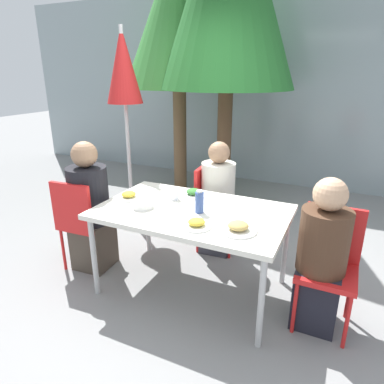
# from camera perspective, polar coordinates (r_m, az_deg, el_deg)

# --- Properties ---
(ground_plane) EXTENTS (24.00, 24.00, 0.00)m
(ground_plane) POSITION_cam_1_polar(r_m,az_deg,el_deg) (3.10, 0.00, -15.62)
(ground_plane) COLOR gray
(building_facade) EXTENTS (10.00, 0.20, 3.00)m
(building_facade) POSITION_cam_1_polar(r_m,az_deg,el_deg) (5.77, 15.01, 16.14)
(building_facade) COLOR #89999E
(building_facade) RESTS_ON ground
(dining_table) EXTENTS (1.51, 0.94, 0.73)m
(dining_table) POSITION_cam_1_polar(r_m,az_deg,el_deg) (2.76, 0.00, -3.95)
(dining_table) COLOR silver
(dining_table) RESTS_ON ground
(chair_left) EXTENTS (0.42, 0.42, 0.88)m
(chair_left) POSITION_cam_1_polar(r_m,az_deg,el_deg) (3.27, -18.04, -4.17)
(chair_left) COLOR red
(chair_left) RESTS_ON ground
(person_left) EXTENTS (0.36, 0.36, 1.21)m
(person_left) POSITION_cam_1_polar(r_m,az_deg,el_deg) (3.28, -16.59, -2.97)
(person_left) COLOR #473D33
(person_left) RESTS_ON ground
(chair_right) EXTENTS (0.40, 0.40, 0.88)m
(chair_right) POSITION_cam_1_polar(r_m,az_deg,el_deg) (2.68, 21.92, -10.16)
(chair_right) COLOR red
(chair_right) RESTS_ON ground
(person_right) EXTENTS (0.34, 0.34, 1.14)m
(person_right) POSITION_cam_1_polar(r_m,az_deg,el_deg) (2.60, 20.71, -10.47)
(person_right) COLOR black
(person_right) RESTS_ON ground
(chair_far) EXTENTS (0.43, 0.43, 0.88)m
(chair_far) POSITION_cam_1_polar(r_m,az_deg,el_deg) (3.52, 3.28, -1.50)
(chair_far) COLOR red
(chair_far) RESTS_ON ground
(person_far) EXTENTS (0.33, 0.33, 1.15)m
(person_far) POSITION_cam_1_polar(r_m,az_deg,el_deg) (3.45, 4.30, -1.57)
(person_far) COLOR #383842
(person_far) RESTS_ON ground
(closed_umbrella) EXTENTS (0.40, 0.40, 2.24)m
(closed_umbrella) POSITION_cam_1_polar(r_m,az_deg,el_deg) (4.00, -11.30, 18.45)
(closed_umbrella) COLOR #333333
(closed_umbrella) RESTS_ON ground
(plate_0) EXTENTS (0.23, 0.23, 0.06)m
(plate_0) POSITION_cam_1_polar(r_m,az_deg,el_deg) (3.03, 0.26, -0.19)
(plate_0) COLOR white
(plate_0) RESTS_ON dining_table
(plate_1) EXTENTS (0.26, 0.26, 0.07)m
(plate_1) POSITION_cam_1_polar(r_m,az_deg,el_deg) (2.39, 7.70, -5.92)
(plate_1) COLOR white
(plate_1) RESTS_ON dining_table
(plate_2) EXTENTS (0.22, 0.22, 0.06)m
(plate_2) POSITION_cam_1_polar(r_m,az_deg,el_deg) (2.44, 0.76, -5.34)
(plate_2) COLOR white
(plate_2) RESTS_ON dining_table
(plate_3) EXTENTS (0.22, 0.22, 0.06)m
(plate_3) POSITION_cam_1_polar(r_m,az_deg,el_deg) (3.02, -10.44, -0.60)
(plate_3) COLOR white
(plate_3) RESTS_ON dining_table
(bottle) EXTENTS (0.07, 0.07, 0.18)m
(bottle) POSITION_cam_1_polar(r_m,az_deg,el_deg) (2.66, 1.25, -1.66)
(bottle) COLOR #334C8E
(bottle) RESTS_ON dining_table
(drinking_cup) EXTENTS (0.08, 0.08, 0.09)m
(drinking_cup) POSITION_cam_1_polar(r_m,az_deg,el_deg) (2.94, -2.96, -0.38)
(drinking_cup) COLOR white
(drinking_cup) RESTS_ON dining_table
(salad_bowl) EXTENTS (0.18, 0.18, 0.05)m
(salad_bowl) POSITION_cam_1_polar(r_m,az_deg,el_deg) (2.80, -8.29, -2.06)
(salad_bowl) COLOR white
(salad_bowl) RESTS_ON dining_table
(tree_behind_left) EXTENTS (1.59, 1.59, 3.50)m
(tree_behind_left) POSITION_cam_1_polar(r_m,az_deg,el_deg) (5.31, -2.26, 27.31)
(tree_behind_left) COLOR brown
(tree_behind_left) RESTS_ON ground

